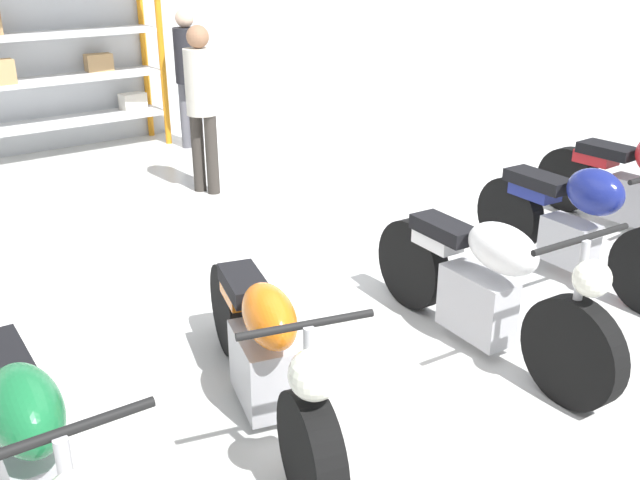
{
  "coord_description": "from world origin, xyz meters",
  "views": [
    {
      "loc": [
        -2.53,
        -2.98,
        2.43
      ],
      "look_at": [
        0.0,
        0.4,
        0.7
      ],
      "focal_mm": 40.0,
      "sensor_mm": 36.0,
      "label": 1
    }
  ],
  "objects_px": {
    "motorcycle_blue": "(577,223)",
    "motorcycle_orange": "(266,353)",
    "motorcycle_white": "(486,287)",
    "person_browsing": "(188,68)",
    "motorcycle_green": "(31,458)",
    "person_near_rack": "(201,97)"
  },
  "relations": [
    {
      "from": "motorcycle_white",
      "to": "person_near_rack",
      "type": "distance_m",
      "value": 4.0
    },
    {
      "from": "motorcycle_blue",
      "to": "person_near_rack",
      "type": "xyz_separation_m",
      "value": [
        -1.26,
        3.65,
        0.56
      ]
    },
    {
      "from": "motorcycle_green",
      "to": "motorcycle_orange",
      "type": "distance_m",
      "value": 1.3
    },
    {
      "from": "motorcycle_blue",
      "to": "person_browsing",
      "type": "xyz_separation_m",
      "value": [
        -0.53,
        5.37,
        0.57
      ]
    },
    {
      "from": "person_browsing",
      "to": "person_near_rack",
      "type": "distance_m",
      "value": 1.87
    },
    {
      "from": "motorcycle_white",
      "to": "person_near_rack",
      "type": "bearing_deg",
      "value": -176.91
    },
    {
      "from": "motorcycle_white",
      "to": "person_browsing",
      "type": "xyz_separation_m",
      "value": [
        0.86,
        5.68,
        0.59
      ]
    },
    {
      "from": "motorcycle_green",
      "to": "motorcycle_blue",
      "type": "relative_size",
      "value": 1.09
    },
    {
      "from": "motorcycle_orange",
      "to": "motorcycle_blue",
      "type": "xyz_separation_m",
      "value": [
        2.91,
        0.09,
        0.06
      ]
    },
    {
      "from": "motorcycle_white",
      "to": "motorcycle_blue",
      "type": "bearing_deg",
      "value": 107.29
    },
    {
      "from": "motorcycle_orange",
      "to": "person_near_rack",
      "type": "height_order",
      "value": "person_near_rack"
    },
    {
      "from": "motorcycle_green",
      "to": "motorcycle_blue",
      "type": "height_order",
      "value": "motorcycle_green"
    },
    {
      "from": "motorcycle_green",
      "to": "person_browsing",
      "type": "bearing_deg",
      "value": 150.08
    },
    {
      "from": "motorcycle_orange",
      "to": "motorcycle_blue",
      "type": "height_order",
      "value": "motorcycle_blue"
    },
    {
      "from": "motorcycle_blue",
      "to": "person_browsing",
      "type": "bearing_deg",
      "value": -169.56
    },
    {
      "from": "motorcycle_green",
      "to": "motorcycle_orange",
      "type": "xyz_separation_m",
      "value": [
        1.28,
        0.19,
        -0.06
      ]
    },
    {
      "from": "motorcycle_white",
      "to": "person_near_rack",
      "type": "xyz_separation_m",
      "value": [
        0.13,
        3.95,
        0.58
      ]
    },
    {
      "from": "motorcycle_blue",
      "to": "motorcycle_orange",
      "type": "bearing_deg",
      "value": -83.42
    },
    {
      "from": "motorcycle_blue",
      "to": "motorcycle_green",
      "type": "bearing_deg",
      "value": -81.4
    },
    {
      "from": "motorcycle_white",
      "to": "person_browsing",
      "type": "bearing_deg",
      "value": 176.37
    },
    {
      "from": "motorcycle_orange",
      "to": "person_near_rack",
      "type": "bearing_deg",
      "value": 172.52
    },
    {
      "from": "person_browsing",
      "to": "person_near_rack",
      "type": "relative_size",
      "value": 1.01
    }
  ]
}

